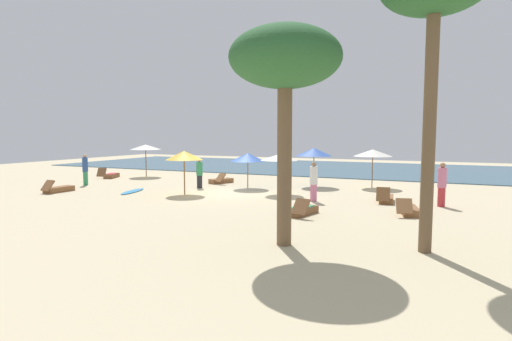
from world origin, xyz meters
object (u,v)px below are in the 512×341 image
object	(u,v)px
umbrella_2	(314,152)
person_0	(199,173)
umbrella_1	(248,157)
lounger_5	(409,210)
umbrella_4	(184,155)
lounger_3	(302,210)
lounger_4	(58,189)
person_3	(314,181)
umbrella_3	(279,157)
person_2	(442,184)
lounger_1	(111,175)
person_1	(85,169)
umbrella_5	(146,147)
lounger_2	(221,181)
palm_0	(285,62)
lounger_0	(386,199)
umbrella_0	(373,153)
surfboard	(133,191)

from	to	relation	value
umbrella_2	person_0	xyz separation A→B (m)	(-5.72, -3.22, -1.18)
umbrella_1	umbrella_2	bearing A→B (deg)	35.01
umbrella_2	lounger_5	world-z (taller)	umbrella_2
umbrella_4	lounger_3	distance (m)	7.70
lounger_4	person_3	xyz separation A→B (m)	(13.09, 2.67, 0.74)
umbrella_3	person_2	bearing A→B (deg)	-3.93
person_0	person_2	xyz separation A→B (m)	(12.44, -0.82, 0.11)
lounger_1	person_0	size ratio (longest dim) A/B	1.06
person_1	person_3	world-z (taller)	person_1
umbrella_5	person_1	distance (m)	5.49
lounger_2	lounger_4	distance (m)	9.09
person_1	palm_0	xyz separation A→B (m)	(15.30, -7.36, 4.02)
umbrella_2	umbrella_3	size ratio (longest dim) A/B	1.10
lounger_1	person_3	size ratio (longest dim) A/B	0.97
umbrella_3	umbrella_5	size ratio (longest dim) A/B	0.89
lounger_5	person_3	xyz separation A→B (m)	(-4.16, 1.42, 0.74)
lounger_0	lounger_2	world-z (taller)	lounger_0
umbrella_1	umbrella_3	xyz separation A→B (m)	(2.37, -1.30, 0.12)
umbrella_3	lounger_0	bearing A→B (deg)	-3.89
lounger_0	lounger_3	distance (m)	4.98
umbrella_1	palm_0	world-z (taller)	palm_0
umbrella_5	lounger_3	distance (m)	16.85
umbrella_0	palm_0	size ratio (longest dim) A/B	0.37
surfboard	umbrella_4	bearing A→B (deg)	8.06
person_1	person_2	distance (m)	19.34
lounger_0	lounger_4	distance (m)	16.56
lounger_4	person_2	world-z (taller)	person_2
lounger_2	lounger_3	xyz separation A→B (m)	(7.58, -7.34, 0.01)
lounger_1	surfboard	xyz separation A→B (m)	(6.00, -4.68, -0.14)
umbrella_1	palm_0	bearing A→B (deg)	-59.73
umbrella_0	lounger_4	world-z (taller)	umbrella_0
lounger_3	surfboard	distance (m)	10.25
umbrella_0	umbrella_5	world-z (taller)	umbrella_5
lounger_0	lounger_2	xyz separation A→B (m)	(-10.16, 3.08, -0.00)
umbrella_3	person_1	world-z (taller)	umbrella_3
umbrella_3	surfboard	world-z (taller)	umbrella_3
umbrella_0	surfboard	bearing A→B (deg)	-148.45
lounger_0	lounger_2	size ratio (longest dim) A/B	0.94
umbrella_3	person_1	bearing A→B (deg)	-173.19
lounger_3	person_1	xyz separation A→B (m)	(-14.49, 3.21, 0.78)
umbrella_3	lounger_5	xyz separation A→B (m)	(6.40, -2.89, -1.70)
umbrella_0	surfboard	world-z (taller)	umbrella_0
person_1	surfboard	distance (m)	4.69
umbrella_3	palm_0	xyz separation A→B (m)	(3.51, -8.77, 3.11)
umbrella_2	person_1	distance (m)	13.57
person_0	person_3	bearing A→B (deg)	-13.91
umbrella_2	person_2	xyz separation A→B (m)	(6.73, -4.04, -1.07)
umbrella_2	person_3	bearing A→B (deg)	-73.92
surfboard	lounger_1	bearing A→B (deg)	142.05
lounger_3	lounger_1	bearing A→B (deg)	156.90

